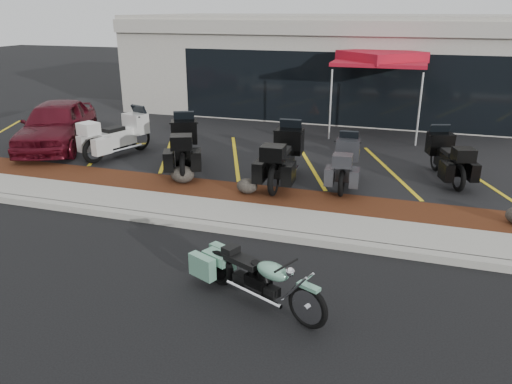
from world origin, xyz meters
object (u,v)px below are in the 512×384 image
(parked_car, at_px, (56,124))
(traffic_cone, at_px, (288,131))
(touring_white, at_px, (140,128))
(popup_canopy, at_px, (381,59))
(hero_cruiser, at_px, (308,301))

(parked_car, relative_size, traffic_cone, 8.85)
(touring_white, bearing_deg, parked_car, 118.94)
(parked_car, distance_m, traffic_cone, 7.36)
(touring_white, relative_size, popup_canopy, 0.69)
(touring_white, relative_size, parked_car, 0.55)
(hero_cruiser, distance_m, touring_white, 9.86)
(parked_car, xyz_separation_m, traffic_cone, (6.52, 3.38, -0.49))
(hero_cruiser, height_order, popup_canopy, popup_canopy)
(touring_white, distance_m, traffic_cone, 4.87)
(parked_car, bearing_deg, touring_white, -11.09)
(parked_car, bearing_deg, traffic_cone, 5.46)
(parked_car, distance_m, popup_canopy, 10.67)
(popup_canopy, bearing_deg, hero_cruiser, -99.59)
(traffic_cone, bearing_deg, touring_white, -143.63)
(touring_white, height_order, parked_car, parked_car)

